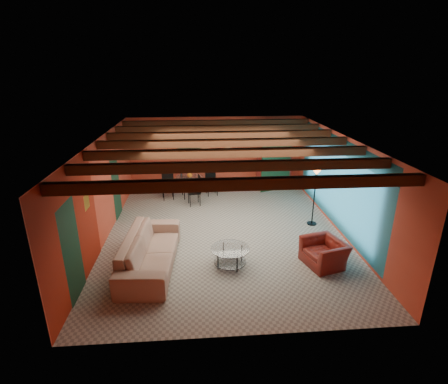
{
  "coord_description": "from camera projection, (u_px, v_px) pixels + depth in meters",
  "views": [
    {
      "loc": [
        -0.71,
        -8.74,
        4.46
      ],
      "look_at": [
        0.0,
        0.2,
        1.15
      ],
      "focal_mm": 27.54,
      "sensor_mm": 36.0,
      "label": 1
    }
  ],
  "objects": [
    {
      "name": "potted_plant",
      "position": [
        276.0,
        126.0,
        12.57
      ],
      "size": [
        0.48,
        0.42,
        0.51
      ],
      "primitive_type": "imported",
      "rotation": [
        0.0,
        0.0,
        0.05
      ],
      "color": "#26661E",
      "rests_on": "armoire"
    },
    {
      "name": "painting",
      "position": [
        192.0,
        146.0,
        12.84
      ],
      "size": [
        1.05,
        0.03,
        0.65
      ],
      "primitive_type": "cube",
      "color": "black",
      "rests_on": "wall_back"
    },
    {
      "name": "armchair",
      "position": [
        324.0,
        253.0,
        8.1
      ],
      "size": [
        1.07,
        1.15,
        0.62
      ],
      "primitive_type": "imported",
      "rotation": [
        0.0,
        0.0,
        -1.28
      ],
      "color": "maroon",
      "rests_on": "ground"
    },
    {
      "name": "coffee_table",
      "position": [
        230.0,
        257.0,
        8.08
      ],
      "size": [
        1.17,
        1.17,
        0.46
      ],
      "primitive_type": null,
      "rotation": [
        0.0,
        0.0,
        -0.36
      ],
      "color": "silver",
      "rests_on": "ground"
    },
    {
      "name": "vase",
      "position": [
        189.0,
        167.0,
        12.05
      ],
      "size": [
        0.19,
        0.19,
        0.19
      ],
      "primitive_type": "imported",
      "rotation": [
        0.0,
        0.0,
        -0.02
      ],
      "color": "orange",
      "rests_on": "dining_table"
    },
    {
      "name": "ceiling_fan",
      "position": [
        225.0,
        151.0,
        8.95
      ],
      "size": [
        1.5,
        1.5,
        0.44
      ],
      "primitive_type": null,
      "color": "#472614",
      "rests_on": "ceiling"
    },
    {
      "name": "armoire",
      "position": [
        274.0,
        161.0,
        13.03
      ],
      "size": [
        1.35,
        0.99,
        2.13
      ],
      "primitive_type": "cube",
      "rotation": [
        0.0,
        0.0,
        0.37
      ],
      "color": "maroon",
      "rests_on": "ground"
    },
    {
      "name": "room",
      "position": [
        224.0,
        150.0,
        9.06
      ],
      "size": [
        6.52,
        8.01,
        2.71
      ],
      "color": "gray",
      "rests_on": "ground"
    },
    {
      "name": "sofa",
      "position": [
        150.0,
        250.0,
        8.01
      ],
      "size": [
        1.27,
        2.85,
        0.81
      ],
      "primitive_type": "imported",
      "rotation": [
        0.0,
        0.0,
        1.51
      ],
      "color": "#A17B68",
      "rests_on": "ground"
    },
    {
      "name": "dining_table",
      "position": [
        190.0,
        183.0,
        12.26
      ],
      "size": [
        2.31,
        2.31,
        1.03
      ],
      "primitive_type": null,
      "rotation": [
        0.0,
        0.0,
        0.18
      ],
      "color": "silver",
      "rests_on": "ground"
    },
    {
      "name": "floor_lamp",
      "position": [
        314.0,
        196.0,
        9.98
      ],
      "size": [
        0.46,
        0.46,
        1.77
      ],
      "primitive_type": null,
      "rotation": [
        0.0,
        0.0,
        0.37
      ],
      "color": "black",
      "rests_on": "ground"
    }
  ]
}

